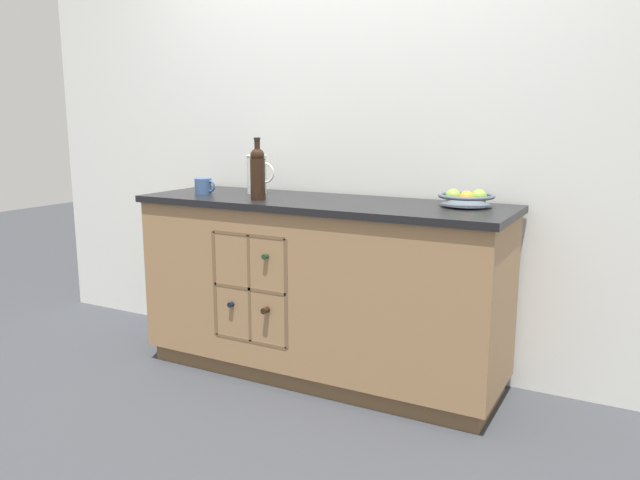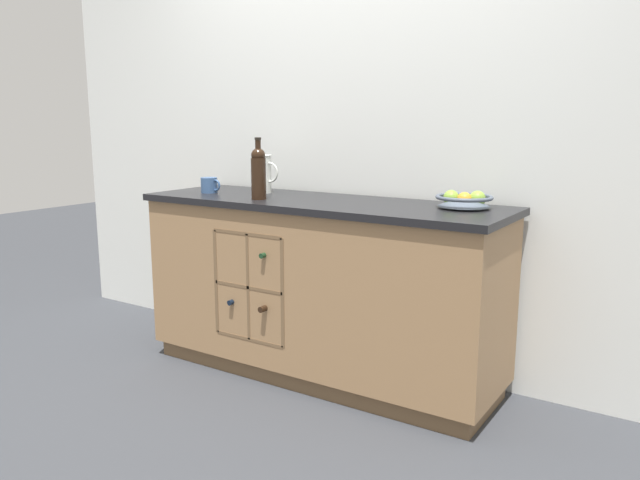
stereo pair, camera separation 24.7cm
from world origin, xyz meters
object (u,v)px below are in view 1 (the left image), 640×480
at_px(white_pitcher, 257,173).
at_px(ceramic_mug, 204,186).
at_px(fruit_bowl, 466,198).
at_px(standing_wine_bottle, 258,172).

xyz_separation_m(white_pitcher, ceramic_mug, (-0.25, -0.15, -0.07)).
distance_m(fruit_bowl, standing_wine_bottle, 1.03).
height_order(fruit_bowl, ceramic_mug, ceramic_mug).
xyz_separation_m(fruit_bowl, ceramic_mug, (-1.41, -0.17, 0.00)).
distance_m(white_pitcher, ceramic_mug, 0.30).
bearing_deg(ceramic_mug, standing_wine_bottle, -11.19).
relative_size(white_pitcher, ceramic_mug, 1.66).
bearing_deg(fruit_bowl, ceramic_mug, -173.15).
height_order(fruit_bowl, standing_wine_bottle, standing_wine_bottle).
height_order(white_pitcher, standing_wine_bottle, standing_wine_bottle).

